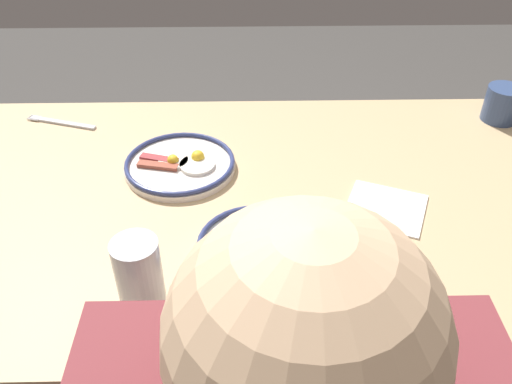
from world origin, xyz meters
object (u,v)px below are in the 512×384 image
at_px(plate_near_main, 180,164).
at_px(coffee_mug, 503,103).
at_px(fork_near, 61,123).
at_px(drinking_glass, 140,280).
at_px(paper_napkin, 385,208).
at_px(tea_spoon, 371,324).
at_px(plate_center_pancakes, 255,246).

xyz_separation_m(plate_near_main, coffee_mug, (-0.78, -0.21, 0.03)).
bearing_deg(fork_near, coffee_mug, -179.97).
xyz_separation_m(drinking_glass, paper_napkin, (-0.44, -0.24, -0.06)).
bearing_deg(coffee_mug, drinking_glass, 36.44).
bearing_deg(plate_near_main, fork_near, -33.00).
bearing_deg(paper_napkin, coffee_mug, -135.72).
height_order(plate_near_main, fork_near, plate_near_main).
relative_size(plate_near_main, paper_napkin, 1.61).
height_order(drinking_glass, fork_near, drinking_glass).
bearing_deg(plate_near_main, tea_spoon, 127.67).
distance_m(drinking_glass, fork_near, 0.67).
bearing_deg(paper_napkin, plate_near_main, -19.18).
relative_size(fork_near, tea_spoon, 0.97).
bearing_deg(paper_napkin, drinking_glass, 28.61).
bearing_deg(tea_spoon, plate_center_pancakes, -43.93).
xyz_separation_m(plate_near_main, fork_near, (0.32, -0.21, -0.01)).
bearing_deg(tea_spoon, drinking_glass, -7.41).
xyz_separation_m(plate_center_pancakes, fork_near, (0.48, -0.47, -0.01)).
xyz_separation_m(coffee_mug, fork_near, (1.10, 0.00, -0.04)).
height_order(plate_near_main, paper_napkin, plate_near_main).
bearing_deg(fork_near, plate_center_pancakes, 135.30).
distance_m(plate_near_main, plate_center_pancakes, 0.31).
height_order(paper_napkin, fork_near, fork_near).
relative_size(plate_center_pancakes, paper_napkin, 1.45).
height_order(plate_near_main, drinking_glass, drinking_glass).
height_order(plate_center_pancakes, fork_near, plate_center_pancakes).
height_order(plate_near_main, tea_spoon, plate_near_main).
bearing_deg(fork_near, tea_spoon, 135.51).
relative_size(paper_napkin, tea_spoon, 0.80).
bearing_deg(coffee_mug, plate_near_main, 14.73).
xyz_separation_m(fork_near, tea_spoon, (-0.65, 0.64, 0.00)).
relative_size(plate_near_main, fork_near, 1.32).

